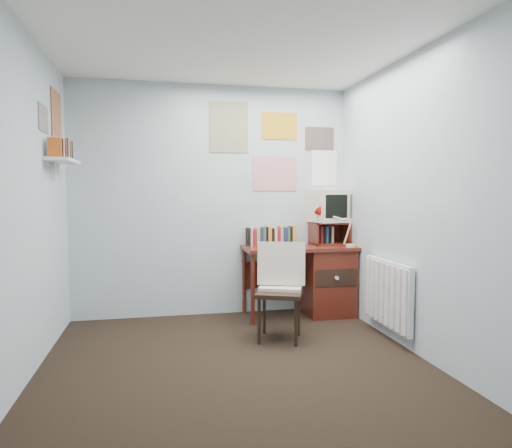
{
  "coord_description": "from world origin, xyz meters",
  "views": [
    {
      "loc": [
        -0.58,
        -3.22,
        1.34
      ],
      "look_at": [
        0.31,
        0.93,
        1.05
      ],
      "focal_mm": 32.0,
      "sensor_mm": 36.0,
      "label": 1
    }
  ],
  "objects_px": {
    "desk_lamp": "(351,229)",
    "crt_tv": "(331,204)",
    "desk": "(322,278)",
    "desk_chair": "(279,293)",
    "radiator": "(388,293)",
    "tv_riser": "(329,233)",
    "wall_shelf": "(63,161)"
  },
  "relations": [
    {
      "from": "desk",
      "to": "desk_chair",
      "type": "height_order",
      "value": "desk_chair"
    },
    {
      "from": "desk_chair",
      "to": "crt_tv",
      "type": "distance_m",
      "value": 1.44
    },
    {
      "from": "desk_chair",
      "to": "radiator",
      "type": "bearing_deg",
      "value": 11.59
    },
    {
      "from": "desk",
      "to": "desk_chair",
      "type": "relative_size",
      "value": 1.39
    },
    {
      "from": "desk_chair",
      "to": "desk_lamp",
      "type": "height_order",
      "value": "desk_lamp"
    },
    {
      "from": "desk",
      "to": "wall_shelf",
      "type": "height_order",
      "value": "wall_shelf"
    },
    {
      "from": "desk",
      "to": "desk_chair",
      "type": "bearing_deg",
      "value": -132.38
    },
    {
      "from": "desk_chair",
      "to": "desk_lamp",
      "type": "bearing_deg",
      "value": 53.3
    },
    {
      "from": "desk_lamp",
      "to": "desk_chair",
      "type": "bearing_deg",
      "value": -146.26
    },
    {
      "from": "desk_lamp",
      "to": "crt_tv",
      "type": "height_order",
      "value": "crt_tv"
    },
    {
      "from": "desk_lamp",
      "to": "tv_riser",
      "type": "height_order",
      "value": "desk_lamp"
    },
    {
      "from": "desk_lamp",
      "to": "crt_tv",
      "type": "xyz_separation_m",
      "value": [
        -0.11,
        0.3,
        0.26
      ]
    },
    {
      "from": "desk_chair",
      "to": "crt_tv",
      "type": "relative_size",
      "value": 2.06
    },
    {
      "from": "tv_riser",
      "to": "wall_shelf",
      "type": "height_order",
      "value": "wall_shelf"
    },
    {
      "from": "desk",
      "to": "crt_tv",
      "type": "xyz_separation_m",
      "value": [
        0.14,
        0.13,
        0.8
      ]
    },
    {
      "from": "radiator",
      "to": "desk_chair",
      "type": "bearing_deg",
      "value": 169.96
    },
    {
      "from": "desk_chair",
      "to": "desk_lamp",
      "type": "xyz_separation_m",
      "value": [
        0.94,
        0.58,
        0.52
      ]
    },
    {
      "from": "desk_chair",
      "to": "tv_riser",
      "type": "bearing_deg",
      "value": 68.61
    },
    {
      "from": "desk_chair",
      "to": "wall_shelf",
      "type": "bearing_deg",
      "value": -169.7
    },
    {
      "from": "wall_shelf",
      "to": "desk",
      "type": "bearing_deg",
      "value": 8.4
    },
    {
      "from": "radiator",
      "to": "crt_tv",
      "type": "bearing_deg",
      "value": 97.97
    },
    {
      "from": "desk_lamp",
      "to": "radiator",
      "type": "distance_m",
      "value": 0.92
    },
    {
      "from": "crt_tv",
      "to": "wall_shelf",
      "type": "distance_m",
      "value": 2.79
    },
    {
      "from": "desk",
      "to": "radiator",
      "type": "distance_m",
      "value": 0.97
    },
    {
      "from": "desk_chair",
      "to": "wall_shelf",
      "type": "relative_size",
      "value": 1.39
    },
    {
      "from": "tv_riser",
      "to": "desk_chair",
      "type": "bearing_deg",
      "value": -133.02
    },
    {
      "from": "tv_riser",
      "to": "wall_shelf",
      "type": "relative_size",
      "value": 0.65
    },
    {
      "from": "crt_tv",
      "to": "radiator",
      "type": "distance_m",
      "value": 1.33
    },
    {
      "from": "desk_lamp",
      "to": "radiator",
      "type": "xyz_separation_m",
      "value": [
        0.03,
        -0.76,
        -0.53
      ]
    },
    {
      "from": "desk",
      "to": "crt_tv",
      "type": "relative_size",
      "value": 2.88
    },
    {
      "from": "tv_riser",
      "to": "wall_shelf",
      "type": "bearing_deg",
      "value": -169.68
    },
    {
      "from": "radiator",
      "to": "wall_shelf",
      "type": "distance_m",
      "value": 3.15
    }
  ]
}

